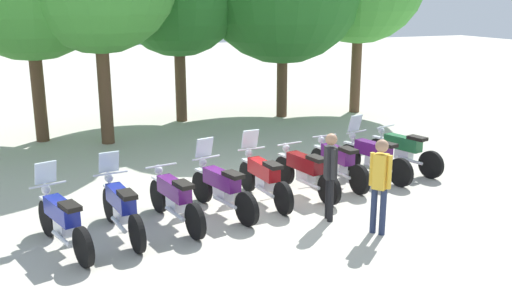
{
  "coord_description": "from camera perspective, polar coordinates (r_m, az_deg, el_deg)",
  "views": [
    {
      "loc": [
        -4.38,
        -10.16,
        4.02
      ],
      "look_at": [
        0.0,
        0.5,
        0.9
      ],
      "focal_mm": 40.79,
      "sensor_mm": 36.0,
      "label": 1
    }
  ],
  "objects": [
    {
      "name": "motorcycle_3",
      "position": [
        11.08,
        -3.38,
        -3.3
      ],
      "size": [
        0.76,
        2.15,
        1.37
      ],
      "rotation": [
        0.0,
        0.0,
        1.81
      ],
      "color": "black",
      "rests_on": "ground_plane"
    },
    {
      "name": "person_1",
      "position": [
        10.18,
        12.07,
        -2.5
      ],
      "size": [
        0.31,
        0.38,
        1.7
      ],
      "rotation": [
        0.0,
        0.0,
        0.57
      ],
      "color": "#232D4C",
      "rests_on": "ground_plane"
    },
    {
      "name": "motorcycle_5",
      "position": [
        12.17,
        4.82,
        -1.71
      ],
      "size": [
        0.65,
        2.17,
        0.99
      ],
      "rotation": [
        0.0,
        0.0,
        1.74
      ],
      "color": "black",
      "rests_on": "ground_plane"
    },
    {
      "name": "motorcycle_6",
      "position": [
        12.91,
        8.02,
        -0.81
      ],
      "size": [
        0.62,
        2.19,
        0.99
      ],
      "rotation": [
        0.0,
        0.0,
        1.64
      ],
      "color": "black",
      "rests_on": "ground_plane"
    },
    {
      "name": "motorcycle_0",
      "position": [
        10.01,
        -18.46,
        -6.17
      ],
      "size": [
        0.82,
        2.13,
        1.37
      ],
      "rotation": [
        0.0,
        0.0,
        1.85
      ],
      "color": "black",
      "rests_on": "ground_plane"
    },
    {
      "name": "ground_plane",
      "position": [
        11.77,
        0.93,
        -4.82
      ],
      "size": [
        80.0,
        80.0,
        0.0
      ],
      "primitive_type": "plane",
      "color": "#BCB7A8"
    },
    {
      "name": "motorcycle_8",
      "position": [
        14.22,
        14.22,
        0.35
      ],
      "size": [
        0.8,
        2.14,
        0.99
      ],
      "rotation": [
        0.0,
        0.0,
        1.84
      ],
      "color": "black",
      "rests_on": "ground_plane"
    },
    {
      "name": "motorcycle_4",
      "position": [
        11.68,
        0.73,
        -2.3
      ],
      "size": [
        0.62,
        2.19,
        1.37
      ],
      "rotation": [
        0.0,
        0.0,
        1.65
      ],
      "color": "black",
      "rests_on": "ground_plane"
    },
    {
      "name": "motorcycle_7",
      "position": [
        13.48,
        11.41,
        -0.21
      ],
      "size": [
        0.75,
        2.15,
        1.37
      ],
      "rotation": [
        0.0,
        0.0,
        1.81
      ],
      "color": "black",
      "rests_on": "ground_plane"
    },
    {
      "name": "motorcycle_1",
      "position": [
        10.32,
        -13.09,
        -5.12
      ],
      "size": [
        0.62,
        2.19,
        1.37
      ],
      "rotation": [
        0.0,
        0.0,
        1.7
      ],
      "color": "black",
      "rests_on": "ground_plane"
    },
    {
      "name": "person_0",
      "position": [
        10.67,
        7.3,
        -1.65
      ],
      "size": [
        0.26,
        0.41,
        1.65
      ],
      "rotation": [
        0.0,
        0.0,
        6.04
      ],
      "color": "black",
      "rests_on": "ground_plane"
    },
    {
      "name": "motorcycle_2",
      "position": [
        10.63,
        -7.98,
        -4.34
      ],
      "size": [
        0.66,
        2.17,
        0.99
      ],
      "rotation": [
        0.0,
        0.0,
        1.75
      ],
      "color": "black",
      "rests_on": "ground_plane"
    }
  ]
}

